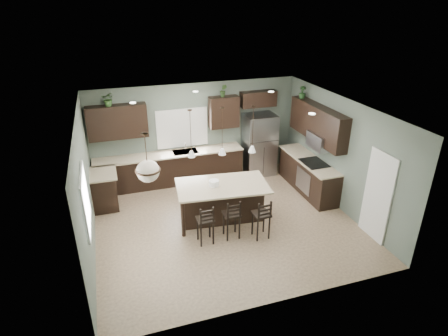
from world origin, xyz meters
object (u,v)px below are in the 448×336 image
(bar_stool_right, at_px, (261,218))
(plant_back_left, at_px, (108,99))
(bar_stool_left, at_px, (205,224))
(bar_stool_center, at_px, (231,218))
(kitchen_island, at_px, (222,202))
(refrigerator, at_px, (259,145))
(serving_dish, at_px, (214,183))

(bar_stool_right, relative_size, plant_back_left, 2.66)
(bar_stool_left, distance_m, bar_stool_center, 0.61)
(bar_stool_left, bearing_deg, kitchen_island, 50.44)
(bar_stool_right, distance_m, plant_back_left, 4.90)
(bar_stool_left, distance_m, bar_stool_right, 1.25)
(bar_stool_right, height_order, plant_back_left, plant_back_left)
(refrigerator, height_order, serving_dish, refrigerator)
(refrigerator, distance_m, serving_dish, 2.95)
(kitchen_island, bearing_deg, serving_dish, -180.00)
(bar_stool_center, relative_size, plant_back_left, 2.64)
(serving_dish, relative_size, bar_stool_center, 0.25)
(kitchen_island, xyz_separation_m, bar_stool_right, (0.59, -0.99, 0.03))
(serving_dish, distance_m, bar_stool_left, 1.07)
(bar_stool_center, bearing_deg, refrigerator, 57.39)
(refrigerator, bearing_deg, bar_stool_left, -130.17)
(serving_dish, height_order, plant_back_left, plant_back_left)
(kitchen_island, bearing_deg, bar_stool_left, -122.43)
(serving_dish, height_order, bar_stool_center, serving_dish)
(serving_dish, distance_m, bar_stool_center, 0.97)
(bar_stool_left, bearing_deg, plant_back_left, 116.56)
(kitchen_island, distance_m, bar_stool_center, 0.79)
(kitchen_island, bearing_deg, refrigerator, 55.73)
(bar_stool_center, height_order, bar_stool_right, bar_stool_right)
(plant_back_left, bearing_deg, kitchen_island, -46.04)
(serving_dish, bearing_deg, bar_stool_right, -52.12)
(bar_stool_left, xyz_separation_m, plant_back_left, (-1.64, 3.18, 2.10))
(bar_stool_left, bearing_deg, serving_dish, 60.77)
(serving_dish, distance_m, bar_stool_right, 1.38)
(serving_dish, height_order, bar_stool_right, serving_dish)
(bar_stool_left, height_order, plant_back_left, plant_back_left)
(bar_stool_center, xyz_separation_m, bar_stool_right, (0.63, -0.21, 0.00))
(bar_stool_center, bearing_deg, bar_stool_left, -177.92)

